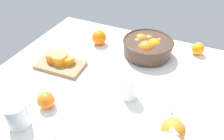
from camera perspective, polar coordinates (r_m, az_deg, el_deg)
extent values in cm
cube|color=white|center=(107.68, 1.82, -3.26)|extent=(119.60, 95.17, 3.00)
cylinder|color=#473328|center=(125.00, 8.79, 4.17)|extent=(23.57, 23.57, 1.20)
cylinder|color=#473328|center=(122.74, 8.98, 5.76)|extent=(25.62, 25.62, 7.07)
torus|color=#473328|center=(120.89, 9.14, 7.17)|extent=(26.82, 26.82, 1.20)
sphere|color=orange|center=(122.49, 10.49, 5.93)|extent=(8.16, 8.16, 8.16)
sphere|color=orange|center=(125.76, 11.62, 6.46)|extent=(6.67, 6.67, 6.67)
sphere|color=orange|center=(126.92, 9.19, 7.26)|extent=(6.65, 6.65, 6.65)
sphere|color=orange|center=(126.45, 7.15, 7.38)|extent=(7.68, 7.68, 7.68)
sphere|color=orange|center=(123.63, 6.25, 6.40)|extent=(7.19, 7.19, 7.19)
sphere|color=orange|center=(117.49, 8.48, 5.21)|extent=(8.70, 8.70, 8.70)
sphere|color=orange|center=(120.82, 9.83, 5.01)|extent=(6.44, 6.44, 6.44)
cone|color=white|center=(68.56, 15.56, -15.07)|extent=(3.47, 3.31, 2.80)
cylinder|color=white|center=(95.48, 4.33, -4.57)|extent=(6.71, 6.71, 10.32)
cylinder|color=#F79E30|center=(96.20, 4.30, -5.03)|extent=(5.91, 5.91, 8.20)
cylinder|color=white|center=(92.03, -22.87, -10.43)|extent=(8.32, 8.32, 10.46)
cylinder|color=orange|center=(93.82, -22.49, -11.45)|extent=(7.32, 7.32, 5.43)
cube|color=olive|center=(117.35, -12.89, 1.24)|extent=(24.69, 15.03, 1.94)
cylinder|color=orange|center=(116.03, -10.97, 2.63)|extent=(6.66, 6.66, 3.16)
cylinder|color=#F9BE5E|center=(115.05, -11.08, 3.33)|extent=(5.86, 5.86, 0.30)
cylinder|color=orange|center=(119.03, -14.46, 3.38)|extent=(8.13, 8.13, 4.23)
cylinder|color=#FDC558|center=(117.79, -14.63, 4.28)|extent=(7.16, 7.16, 0.30)
cylinder|color=orange|center=(116.83, -12.98, 2.93)|extent=(8.54, 8.54, 4.29)
cylinder|color=#FBAB55|center=(115.54, -13.14, 3.86)|extent=(7.52, 7.52, 0.30)
sphere|color=orange|center=(130.90, 20.88, 5.06)|extent=(6.75, 6.75, 6.75)
sphere|color=orange|center=(84.71, 15.14, -14.40)|extent=(8.79, 8.79, 8.79)
sphere|color=orange|center=(96.18, -16.33, -7.36)|extent=(7.12, 7.12, 7.12)
sphere|color=orange|center=(131.02, -3.28, 8.21)|extent=(8.44, 8.44, 8.44)
ellipsoid|color=silver|center=(87.55, -14.65, -16.13)|extent=(3.82, 3.87, 1.00)
cylinder|color=silver|center=(92.00, -15.15, -12.78)|extent=(7.77, 8.27, 0.70)
sphere|color=#508538|center=(84.68, 3.40, -17.22)|extent=(0.65, 0.65, 0.65)
cylinder|color=#497A44|center=(95.34, 14.94, -10.55)|extent=(3.90, 8.20, 0.30)
sphere|color=#497A44|center=(96.64, 14.69, -9.50)|extent=(0.74, 0.74, 0.74)
sphere|color=#497A44|center=(95.23, 14.95, -10.49)|extent=(0.95, 0.95, 0.95)
sphere|color=#497A44|center=(93.85, 15.22, -11.50)|extent=(0.96, 0.96, 0.96)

